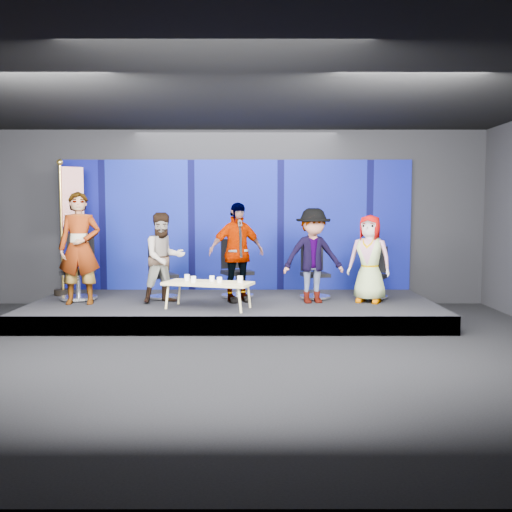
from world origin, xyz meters
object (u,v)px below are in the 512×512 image
object	(u,v)px
mug_c	(212,279)
mug_a	(187,277)
panelist_a	(80,248)
coffee_table	(208,284)
chair_c	(236,278)
mug_e	(240,279)
panelist_e	(369,259)
panelist_d	(313,256)
chair_e	(374,281)
mug_b	(193,279)
flag_stand	(69,224)
chair_b	(162,281)
panelist_c	(237,252)
chair_d	(314,280)
panelist_b	(164,258)
chair_a	(79,278)
mug_d	(220,280)

from	to	relation	value
mug_c	mug_a	bearing A→B (deg)	161.86
panelist_a	coffee_table	distance (m)	2.34
chair_c	mug_e	world-z (taller)	chair_c
panelist_e	mug_c	xyz separation A→B (m)	(-2.70, -0.59, -0.28)
panelist_d	chair_e	xyz separation A→B (m)	(1.18, 0.52, -0.51)
mug_a	mug_b	xyz separation A→B (m)	(0.13, -0.25, -0.00)
mug_a	flag_stand	xyz separation A→B (m)	(-2.38, 1.34, 0.86)
panelist_e	flag_stand	size ratio (longest dim) A/B	0.60
panelist_a	mug_a	world-z (taller)	panelist_a
chair_b	mug_c	distance (m)	1.43
panelist_c	chair_d	xyz separation A→B (m)	(1.40, 0.38, -0.54)
coffee_table	mug_c	size ratio (longest dim) A/B	15.95
panelist_c	chair_d	distance (m)	1.55
panelist_e	mug_e	bearing A→B (deg)	-136.44
chair_e	mug_b	world-z (taller)	chair_e
panelist_e	chair_e	bearing A→B (deg)	93.06
chair_d	coffee_table	world-z (taller)	chair_d
panelist_a	mug_a	xyz separation A→B (m)	(1.86, -0.27, -0.47)
mug_a	mug_c	xyz separation A→B (m)	(0.43, -0.14, -0.00)
mug_e	flag_stand	distance (m)	3.75
chair_b	chair_e	world-z (taller)	chair_b
chair_b	panelist_e	world-z (taller)	panelist_e
panelist_d	chair_e	distance (m)	1.38
panelist_d	coffee_table	xyz separation A→B (m)	(-1.77, -0.59, -0.42)
chair_d	mug_c	xyz separation A→B (m)	(-1.79, -1.02, 0.15)
panelist_a	panelist_d	bearing A→B (deg)	-3.26
panelist_b	mug_c	xyz separation A→B (m)	(0.87, -0.55, -0.30)
chair_a	panelist_d	world-z (taller)	panelist_d
panelist_a	mug_e	bearing A→B (deg)	-16.32
chair_e	panelist_e	bearing A→B (deg)	-86.94
chair_e	coffee_table	xyz separation A→B (m)	(-2.95, -1.11, 0.09)
panelist_c	panelist_e	bearing A→B (deg)	-25.72
mug_b	mug_e	xyz separation A→B (m)	(0.76, -0.04, 0.00)
panelist_e	panelist_c	bearing A→B (deg)	-155.96
panelist_d	coffee_table	size ratio (longest dim) A/B	1.07
flag_stand	mug_d	bearing A→B (deg)	-62.29
mug_b	mug_d	distance (m)	0.44
chair_a	panelist_b	distance (m)	1.67
chair_e	mug_b	distance (m)	3.39
chair_c	panelist_d	bearing A→B (deg)	-48.91
chair_d	panelist_a	bearing A→B (deg)	178.50
chair_a	mug_d	distance (m)	2.81
panelist_d	chair_b	bearing A→B (deg)	159.43
panelist_b	chair_e	world-z (taller)	panelist_b
mug_e	chair_e	bearing A→B (deg)	26.25
panelist_a	panelist_e	size ratio (longest dim) A/B	1.26
mug_a	mug_b	bearing A→B (deg)	-61.66
chair_e	mug_a	xyz separation A→B (m)	(-3.31, -0.91, 0.18)
chair_b	panelist_c	bearing A→B (deg)	-45.74
panelist_b	flag_stand	xyz separation A→B (m)	(-1.94, 0.93, 0.57)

